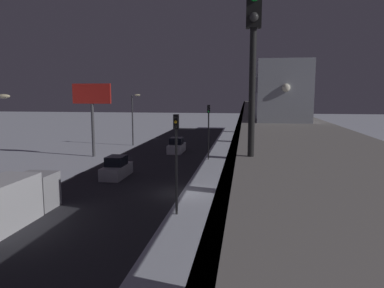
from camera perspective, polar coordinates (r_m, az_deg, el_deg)
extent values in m
plane|color=silver|center=(28.53, -1.34, -7.70)|extent=(240.00, 240.00, 0.00)
cube|color=#28282D|center=(29.99, -12.20, -7.10)|extent=(11.00, 107.72, 0.01)
cube|color=gray|center=(27.23, 12.73, 3.56)|extent=(5.00, 107.72, 0.80)
cube|color=#38383D|center=(27.16, 7.71, 3.67)|extent=(0.24, 105.56, 0.80)
cylinder|color=gray|center=(73.45, 10.02, 3.82)|extent=(1.40, 1.40, 5.30)
cylinder|color=gray|center=(58.11, 10.42, 2.78)|extent=(1.40, 1.40, 5.30)
cylinder|color=gray|center=(42.81, 11.11, 1.00)|extent=(1.40, 1.40, 5.30)
cylinder|color=gray|center=(27.62, 12.54, -2.76)|extent=(1.40, 1.40, 5.30)
cylinder|color=gray|center=(12.88, 17.50, -15.34)|extent=(1.40, 1.40, 5.30)
cube|color=#999EA8|center=(28.71, 12.63, 7.97)|extent=(2.90, 18.00, 3.40)
cube|color=black|center=(28.72, 12.66, 8.78)|extent=(2.94, 16.20, 0.90)
cube|color=#999EA8|center=(47.28, 11.01, 7.89)|extent=(2.90, 18.00, 3.40)
cube|color=black|center=(47.29, 11.02, 8.38)|extent=(2.94, 16.20, 0.90)
cube|color=#999EA8|center=(65.87, 10.30, 7.85)|extent=(2.90, 18.00, 3.40)
cube|color=black|center=(65.87, 10.31, 8.21)|extent=(2.94, 16.20, 0.90)
sphere|color=white|center=(19.70, 14.55, 8.55)|extent=(0.44, 0.44, 0.44)
cylinder|color=black|center=(9.05, 9.41, 8.11)|extent=(0.16, 0.16, 3.20)
cube|color=black|center=(9.27, 9.70, 20.25)|extent=(0.36, 0.28, 0.90)
sphere|color=#333333|center=(9.07, 9.69, 19.05)|extent=(0.22, 0.22, 0.22)
cube|color=#B2B2B7|center=(34.48, -11.76, -4.20)|extent=(1.80, 4.30, 1.10)
cube|color=black|center=(34.29, -11.80, -2.59)|extent=(1.58, 2.07, 0.87)
cube|color=silver|center=(47.96, -2.44, -0.67)|extent=(1.80, 4.15, 1.10)
cube|color=black|center=(47.83, -2.45, 0.50)|extent=(1.58, 1.99, 0.87)
cube|color=#B2B2B7|center=(26.65, -23.17, -6.80)|extent=(2.30, 2.20, 2.40)
cylinder|color=#2D2D2D|center=(23.02, -2.46, -4.44)|extent=(0.16, 0.16, 5.50)
cube|color=black|center=(22.55, -2.51, 3.53)|extent=(0.32, 0.32, 0.90)
sphere|color=black|center=(22.36, -2.60, 4.26)|extent=(0.20, 0.20, 0.20)
sphere|color=yellow|center=(22.38, -2.60, 3.49)|extent=(0.20, 0.20, 0.20)
sphere|color=black|center=(22.40, -2.59, 2.73)|extent=(0.20, 0.20, 0.20)
cylinder|color=#2D2D2D|center=(42.50, 2.61, 1.22)|extent=(0.16, 0.16, 5.50)
cube|color=black|center=(42.25, 2.63, 5.53)|extent=(0.32, 0.32, 0.90)
sphere|color=black|center=(42.06, 2.61, 5.93)|extent=(0.20, 0.20, 0.20)
sphere|color=black|center=(42.08, 2.61, 5.53)|extent=(0.20, 0.20, 0.20)
sphere|color=#19E53F|center=(42.09, 2.61, 5.12)|extent=(0.20, 0.20, 0.20)
cylinder|color=#4C4C51|center=(46.12, -15.28, 2.10)|extent=(0.36, 0.36, 6.50)
cube|color=red|center=(45.91, -15.48, 7.63)|extent=(4.80, 0.30, 2.40)
ellipsoid|color=#F4E5B2|center=(27.19, -27.47, 6.66)|extent=(0.90, 0.44, 0.30)
cylinder|color=#38383D|center=(54.83, -9.32, 3.66)|extent=(0.20, 0.20, 7.50)
ellipsoid|color=#F4E5B2|center=(54.45, -8.59, 7.60)|extent=(0.90, 0.44, 0.30)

